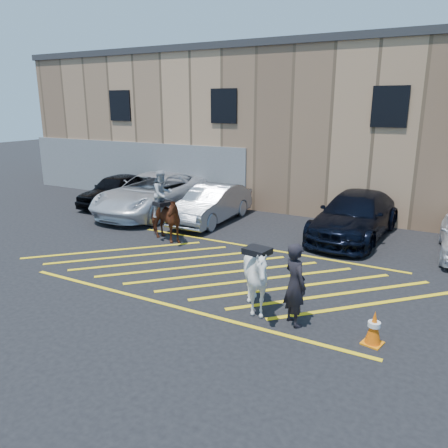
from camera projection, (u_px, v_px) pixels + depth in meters
The scene contains 11 objects.
ground at pixel (230, 269), 12.85m from camera, with size 90.00×90.00×0.00m, color black.
car_black_suv at pixel (117, 190), 20.76m from camera, with size 1.75×4.35×1.48m, color black.
car_white_pickup at pixel (153, 194), 19.27m from camera, with size 2.88×6.24×1.73m, color silver.
car_silver_sedan at pixel (212, 204), 17.87m from camera, with size 1.59×4.55×1.50m, color gray.
car_blue_suv at pixel (355, 216), 15.79m from camera, with size 2.24×5.51×1.60m, color black.
handler at pixel (295, 284), 9.45m from camera, with size 0.68×0.45×1.88m, color black.
warehouse at pixel (341, 125), 22.03m from camera, with size 32.42×10.20×7.30m.
hatching_zone at pixel (225, 273), 12.60m from camera, with size 12.60×5.12×0.01m.
mounted_bay at pixel (163, 213), 15.28m from camera, with size 2.07×1.40×2.51m.
saddled_white at pixel (257, 278), 10.00m from camera, with size 1.62×1.76×1.70m.
traffic_cone at pixel (374, 328), 8.79m from camera, with size 0.45×0.45×0.73m.
Camera 1 is at (5.58, -10.65, 4.73)m, focal length 35.00 mm.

